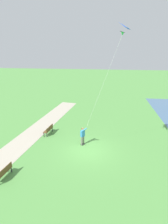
{
  "coord_description": "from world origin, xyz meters",
  "views": [
    {
      "loc": [
        -1.25,
        13.62,
        8.65
      ],
      "look_at": [
        0.3,
        0.53,
        3.81
      ],
      "focal_mm": 28.61,
      "sensor_mm": 36.0,
      "label": 1
    }
  ],
  "objects": [
    {
      "name": "ground_plane",
      "position": [
        0.0,
        0.0,
        0.0
      ],
      "size": [
        120.0,
        120.0,
        0.0
      ],
      "primitive_type": "plane",
      "color": "#569947"
    },
    {
      "name": "walkway_path",
      "position": [
        6.81,
        2.0,
        0.01
      ],
      "size": [
        7.19,
        32.0,
        0.02
      ],
      "primitive_type": "cube",
      "rotation": [
        0.0,
        0.0,
        -0.15
      ],
      "color": "#B7AD99",
      "rests_on": "ground"
    },
    {
      "name": "park_bench_near_walkway",
      "position": [
        4.41,
        -2.69,
        0.51
      ],
      "size": [
        0.66,
        1.55,
        0.88
      ],
      "color": "brown",
      "rests_on": "ground"
    },
    {
      "name": "park_bench_far_walkway",
      "position": [
        5.46,
        4.23,
        0.51
      ],
      "size": [
        0.66,
        1.55,
        0.88
      ],
      "color": "brown",
      "rests_on": "ground"
    },
    {
      "name": "flying_kite",
      "position": [
        -1.94,
        0.95,
        9.61
      ],
      "size": [
        2.76,
        2.48,
        8.22
      ],
      "color": "blue"
    },
    {
      "name": "person_kite_flyer",
      "position": [
        0.58,
        -0.92,
        1.05
      ],
      "size": [
        0.62,
        0.55,
        1.83
      ],
      "color": "#232328",
      "rests_on": "ground"
    }
  ]
}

